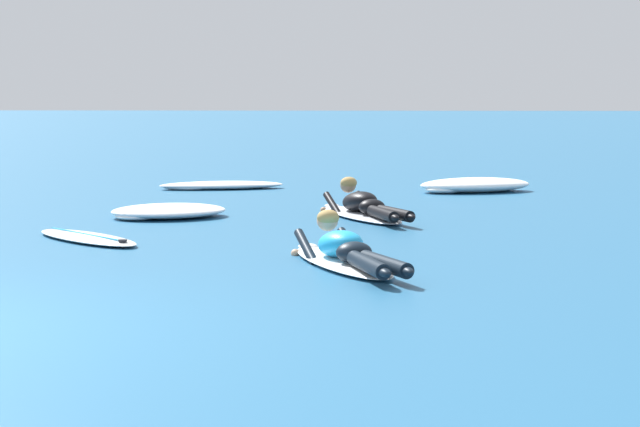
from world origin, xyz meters
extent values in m
plane|color=#235B84|center=(0.00, 10.00, 0.00)|extent=(120.00, 120.00, 0.00)
ellipsoid|color=white|center=(3.14, 3.28, 0.04)|extent=(1.31, 2.31, 0.07)
ellipsoid|color=white|center=(2.77, 4.29, 0.05)|extent=(0.26, 0.26, 0.06)
ellipsoid|color=#1E9EDB|center=(3.13, 3.33, 0.20)|extent=(0.60, 0.76, 0.35)
ellipsoid|color=black|center=(3.26, 2.97, 0.17)|extent=(0.42, 0.38, 0.20)
cylinder|color=black|center=(3.39, 2.39, 0.14)|extent=(0.39, 0.88, 0.14)
ellipsoid|color=black|center=(3.52, 1.96, 0.14)|extent=(0.17, 0.24, 0.08)
cylinder|color=black|center=(3.54, 2.44, 0.14)|extent=(0.48, 0.86, 0.14)
ellipsoid|color=black|center=(3.71, 2.04, 0.14)|extent=(0.17, 0.24, 0.08)
cylinder|color=black|center=(2.79, 3.59, 0.12)|extent=(0.28, 0.57, 0.33)
sphere|color=tan|center=(2.66, 3.95, 0.02)|extent=(0.09, 0.09, 0.09)
cylinder|color=black|center=(3.21, 3.73, 0.12)|extent=(0.28, 0.57, 0.33)
sphere|color=tan|center=(3.09, 4.06, 0.02)|extent=(0.09, 0.09, 0.09)
sphere|color=tan|center=(2.99, 3.69, 0.38)|extent=(0.21, 0.21, 0.21)
ellipsoid|color=#AD894C|center=(3.00, 3.67, 0.41)|extent=(0.28, 0.26, 0.16)
ellipsoid|color=silver|center=(3.31, 7.48, 0.04)|extent=(1.39, 2.35, 0.07)
ellipsoid|color=silver|center=(2.90, 8.50, 0.05)|extent=(0.27, 0.26, 0.06)
ellipsoid|color=black|center=(3.29, 7.53, 0.20)|extent=(0.64, 0.82, 0.35)
ellipsoid|color=black|center=(3.44, 7.14, 0.17)|extent=(0.42, 0.39, 0.20)
cylinder|color=black|center=(3.57, 6.59, 0.14)|extent=(0.39, 0.82, 0.14)
ellipsoid|color=black|center=(3.70, 6.20, 0.14)|extent=(0.17, 0.24, 0.08)
cylinder|color=black|center=(3.72, 6.65, 0.14)|extent=(0.47, 0.80, 0.14)
ellipsoid|color=black|center=(3.89, 6.28, 0.14)|extent=(0.17, 0.24, 0.08)
cylinder|color=black|center=(2.94, 7.82, 0.12)|extent=(0.29, 0.56, 0.33)
sphere|color=tan|center=(2.80, 8.16, 0.02)|extent=(0.09, 0.09, 0.09)
cylinder|color=black|center=(3.35, 7.96, 0.12)|extent=(0.29, 0.56, 0.33)
sphere|color=tan|center=(3.22, 8.29, 0.02)|extent=(0.09, 0.09, 0.09)
sphere|color=tan|center=(3.13, 7.92, 0.38)|extent=(0.21, 0.21, 0.21)
ellipsoid|color=#AD894C|center=(3.14, 7.90, 0.41)|extent=(0.28, 0.27, 0.16)
ellipsoid|color=white|center=(0.32, 5.01, 0.04)|extent=(1.65, 1.74, 0.07)
cube|color=#1E9EDB|center=(0.32, 5.01, 0.07)|extent=(1.08, 1.19, 0.01)
cone|color=black|center=(0.82, 4.46, 0.01)|extent=(0.14, 0.14, 0.16)
ellipsoid|color=white|center=(5.10, 11.26, 0.11)|extent=(2.02, 1.43, 0.23)
ellipsoid|color=white|center=(5.49, 11.53, 0.08)|extent=(0.80, 0.74, 0.16)
ellipsoid|color=white|center=(4.61, 11.00, 0.06)|extent=(0.79, 0.69, 0.13)
ellipsoid|color=white|center=(1.01, 11.64, 0.06)|extent=(2.11, 1.05, 0.13)
ellipsoid|color=white|center=(1.48, 11.84, 0.05)|extent=(0.76, 0.40, 0.09)
ellipsoid|color=white|center=(0.43, 11.45, 0.04)|extent=(0.77, 0.42, 0.07)
ellipsoid|color=white|center=(0.84, 7.36, 0.09)|extent=(1.79, 1.58, 0.17)
ellipsoid|color=white|center=(1.12, 7.66, 0.06)|extent=(0.76, 0.76, 0.12)
ellipsoid|color=white|center=(0.47, 7.09, 0.05)|extent=(0.74, 0.75, 0.10)
camera|label=1|loc=(3.36, -8.17, 1.71)|focal=68.79mm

